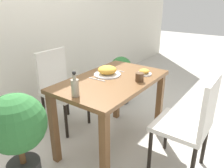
# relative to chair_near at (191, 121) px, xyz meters

# --- Properties ---
(ground_plane) EXTENTS (16.00, 16.00, 0.00)m
(ground_plane) POSITION_rel_chair_near_xyz_m (-0.08, 0.73, -0.50)
(ground_plane) COLOR #B7B2A8
(wall_back) EXTENTS (8.00, 0.05, 2.60)m
(wall_back) POSITION_rel_chair_near_xyz_m (-0.08, 2.02, 0.80)
(wall_back) COLOR beige
(wall_back) RESTS_ON ground_plane
(dining_table) EXTENTS (1.08, 0.66, 0.73)m
(dining_table) POSITION_rel_chair_near_xyz_m (-0.08, 0.73, 0.11)
(dining_table) COLOR brown
(dining_table) RESTS_ON ground_plane
(chair_near) EXTENTS (0.42, 0.42, 0.89)m
(chair_near) POSITION_rel_chair_near_xyz_m (0.00, 0.00, 0.00)
(chair_near) COLOR silver
(chair_near) RESTS_ON ground_plane
(chair_far) EXTENTS (0.42, 0.42, 0.89)m
(chair_far) POSITION_rel_chair_near_xyz_m (-0.08, 1.46, 0.00)
(chair_far) COLOR silver
(chair_far) RESTS_ON ground_plane
(food_plate) EXTENTS (0.26, 0.26, 0.09)m
(food_plate) POSITION_rel_chair_near_xyz_m (-0.01, 0.84, 0.27)
(food_plate) COLOR white
(food_plate) RESTS_ON dining_table
(side_plate) EXTENTS (0.14, 0.14, 0.05)m
(side_plate) POSITION_rel_chair_near_xyz_m (0.21, 0.55, 0.25)
(side_plate) COLOR white
(side_plate) RESTS_ON dining_table
(drink_cup) EXTENTS (0.07, 0.07, 0.08)m
(drink_cup) POSITION_rel_chair_near_xyz_m (0.02, 0.50, 0.27)
(drink_cup) COLOR #4C331E
(drink_cup) RESTS_ON dining_table
(sauce_bottle) EXTENTS (0.06, 0.06, 0.20)m
(sauce_bottle) POSITION_rel_chair_near_xyz_m (-0.54, 0.74, 0.31)
(sauce_bottle) COLOR gray
(sauce_bottle) RESTS_ON dining_table
(fork_utensil) EXTENTS (0.02, 0.18, 0.00)m
(fork_utensil) POSITION_rel_chair_near_xyz_m (-0.17, 0.84, 0.23)
(fork_utensil) COLOR silver
(fork_utensil) RESTS_ON dining_table
(spoon_utensil) EXTENTS (0.02, 0.18, 0.00)m
(spoon_utensil) POSITION_rel_chair_near_xyz_m (0.15, 0.84, 0.23)
(spoon_utensil) COLOR silver
(spoon_utensil) RESTS_ON dining_table
(potted_plant_left) EXTENTS (0.42, 0.42, 0.84)m
(potted_plant_left) POSITION_rel_chair_near_xyz_m (-0.95, 0.92, 0.04)
(potted_plant_left) COLOR #333333
(potted_plant_left) RESTS_ON ground_plane
(potted_plant_right) EXTENTS (0.29, 0.29, 0.68)m
(potted_plant_right) POSITION_rel_chair_near_xyz_m (0.81, 1.21, -0.12)
(potted_plant_right) COLOR #333333
(potted_plant_right) RESTS_ON ground_plane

